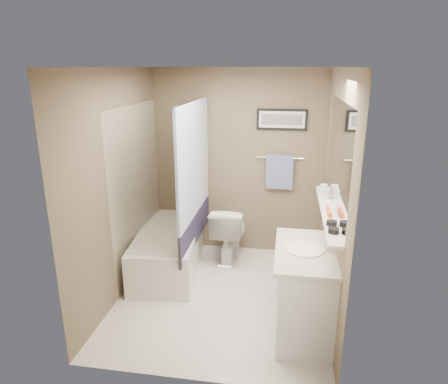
% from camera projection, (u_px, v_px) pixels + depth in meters
% --- Properties ---
extents(ground, '(2.50, 2.50, 0.00)m').
position_uv_depth(ground, '(222.00, 296.00, 4.38)').
color(ground, silver).
rests_on(ground, ground).
extents(ceiling, '(2.20, 2.50, 0.04)m').
position_uv_depth(ceiling, '(221.00, 69.00, 3.66)').
color(ceiling, silver).
rests_on(ceiling, wall_back).
extents(wall_back, '(2.20, 0.04, 2.40)m').
position_uv_depth(wall_back, '(237.00, 164.00, 5.18)').
color(wall_back, brown).
rests_on(wall_back, ground).
extents(wall_front, '(2.20, 0.04, 2.40)m').
position_uv_depth(wall_front, '(193.00, 242.00, 2.86)').
color(wall_front, brown).
rests_on(wall_front, ground).
extents(wall_left, '(0.04, 2.50, 2.40)m').
position_uv_depth(wall_left, '(120.00, 187.00, 4.18)').
color(wall_left, brown).
rests_on(wall_left, ground).
extents(wall_right, '(0.04, 2.50, 2.40)m').
position_uv_depth(wall_right, '(332.00, 197.00, 3.85)').
color(wall_right, brown).
rests_on(wall_right, ground).
extents(tile_surround, '(0.02, 1.55, 2.00)m').
position_uv_depth(tile_surround, '(138.00, 191.00, 4.71)').
color(tile_surround, tan).
rests_on(tile_surround, wall_left).
extents(curtain_rod, '(0.02, 1.55, 0.02)m').
position_uv_depth(curtain_rod, '(193.00, 101.00, 4.29)').
color(curtain_rod, silver).
rests_on(curtain_rod, wall_left).
extents(curtain_upper, '(0.03, 1.45, 1.28)m').
position_uv_depth(curtain_upper, '(194.00, 160.00, 4.49)').
color(curtain_upper, white).
rests_on(curtain_upper, curtain_rod).
extents(curtain_lower, '(0.03, 1.45, 0.36)m').
position_uv_depth(curtain_lower, '(195.00, 227.00, 4.73)').
color(curtain_lower, '#25223F').
rests_on(curtain_lower, curtain_rod).
extents(mirror, '(0.02, 1.60, 1.00)m').
position_uv_depth(mirror, '(338.00, 158.00, 3.58)').
color(mirror, silver).
rests_on(mirror, wall_right).
extents(shelf, '(0.12, 1.60, 0.03)m').
position_uv_depth(shelf, '(327.00, 212.00, 3.75)').
color(shelf, silver).
rests_on(shelf, wall_right).
extents(towel_bar, '(0.60, 0.02, 0.02)m').
position_uv_depth(towel_bar, '(280.00, 158.00, 5.05)').
color(towel_bar, silver).
rests_on(towel_bar, wall_back).
extents(towel, '(0.34, 0.05, 0.44)m').
position_uv_depth(towel, '(280.00, 172.00, 5.08)').
color(towel, '#99A7DE').
rests_on(towel, towel_bar).
extents(art_frame, '(0.62, 0.02, 0.26)m').
position_uv_depth(art_frame, '(282.00, 119.00, 4.92)').
color(art_frame, black).
rests_on(art_frame, wall_back).
extents(art_mat, '(0.56, 0.00, 0.20)m').
position_uv_depth(art_mat, '(282.00, 120.00, 4.91)').
color(art_mat, white).
rests_on(art_mat, art_frame).
extents(art_image, '(0.50, 0.00, 0.13)m').
position_uv_depth(art_image, '(282.00, 120.00, 4.90)').
color(art_image, '#595959').
rests_on(art_image, art_mat).
extents(door, '(0.80, 0.02, 2.00)m').
position_uv_depth(door, '(269.00, 274.00, 2.82)').
color(door, silver).
rests_on(door, wall_front).
extents(door_handle, '(0.10, 0.02, 0.02)m').
position_uv_depth(door_handle, '(225.00, 267.00, 2.92)').
color(door_handle, silver).
rests_on(door_handle, door).
extents(bathtub, '(0.86, 1.57, 0.50)m').
position_uv_depth(bathtub, '(169.00, 250.00, 4.91)').
color(bathtub, white).
rests_on(bathtub, ground).
extents(tub_rim, '(0.56, 1.36, 0.02)m').
position_uv_depth(tub_rim, '(168.00, 231.00, 4.84)').
color(tub_rim, silver).
rests_on(tub_rim, bathtub).
extents(toilet, '(0.43, 0.73, 0.73)m').
position_uv_depth(toilet, '(229.00, 232.00, 5.13)').
color(toilet, white).
rests_on(toilet, ground).
extents(vanity, '(0.53, 0.92, 0.80)m').
position_uv_depth(vanity, '(304.00, 293.00, 3.69)').
color(vanity, white).
rests_on(vanity, ground).
extents(countertop, '(0.54, 0.96, 0.04)m').
position_uv_depth(countertop, '(306.00, 252.00, 3.57)').
color(countertop, beige).
rests_on(countertop, vanity).
extents(sink_basin, '(0.34, 0.34, 0.01)m').
position_uv_depth(sink_basin, '(305.00, 249.00, 3.56)').
color(sink_basin, white).
rests_on(sink_basin, countertop).
extents(faucet_spout, '(0.02, 0.02, 0.10)m').
position_uv_depth(faucet_spout, '(328.00, 246.00, 3.52)').
color(faucet_spout, silver).
rests_on(faucet_spout, countertop).
extents(faucet_knob, '(0.05, 0.05, 0.05)m').
position_uv_depth(faucet_knob, '(327.00, 244.00, 3.62)').
color(faucet_knob, silver).
rests_on(faucet_knob, countertop).
extents(candle_bowl_near, '(0.09, 0.09, 0.04)m').
position_uv_depth(candle_bowl_near, '(334.00, 231.00, 3.23)').
color(candle_bowl_near, black).
rests_on(candle_bowl_near, shelf).
extents(candle_bowl_far, '(0.09, 0.09, 0.04)m').
position_uv_depth(candle_bowl_far, '(332.00, 223.00, 3.39)').
color(candle_bowl_far, black).
rests_on(candle_bowl_far, shelf).
extents(hair_brush_front, '(0.04, 0.22, 0.04)m').
position_uv_depth(hair_brush_front, '(329.00, 212.00, 3.65)').
color(hair_brush_front, '#E1491F').
rests_on(hair_brush_front, shelf).
extents(pink_comb, '(0.03, 0.16, 0.01)m').
position_uv_depth(pink_comb, '(326.00, 205.00, 3.87)').
color(pink_comb, '#F596C9').
rests_on(pink_comb, shelf).
extents(glass_jar, '(0.08, 0.08, 0.10)m').
position_uv_depth(glass_jar, '(324.00, 189.00, 4.22)').
color(glass_jar, white).
rests_on(glass_jar, shelf).
extents(soap_bottle, '(0.07, 0.07, 0.14)m').
position_uv_depth(soap_bottle, '(325.00, 191.00, 4.07)').
color(soap_bottle, '#999999').
rests_on(soap_bottle, shelf).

